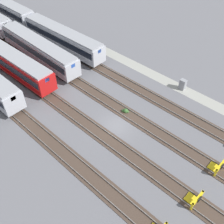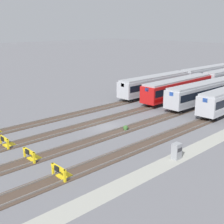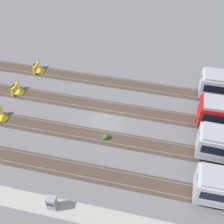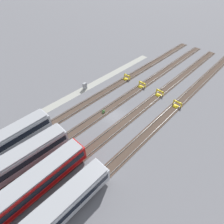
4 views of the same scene
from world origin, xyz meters
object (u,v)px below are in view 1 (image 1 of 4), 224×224
at_px(subway_car_back_row_rightmost, 39,49).
at_px(bumper_stop_near_inner_track, 217,167).
at_px(weed_clump, 125,111).
at_px(subway_car_front_row_leftmost, 63,38).
at_px(electrical_cabinet, 183,84).
at_px(subway_car_front_row_centre, 5,8).
at_px(bumper_stop_middle_track, 195,199).
at_px(subway_car_back_row_leftmost, 12,62).

height_order(subway_car_back_row_rightmost, bumper_stop_near_inner_track, subway_car_back_row_rightmost).
bearing_deg(subway_car_back_row_rightmost, weed_clump, -179.75).
relative_size(subway_car_front_row_leftmost, electrical_cabinet, 11.27).
bearing_deg(electrical_cabinet, bumper_stop_near_inner_track, 137.37).
xyz_separation_m(bumper_stop_near_inner_track, electrical_cabinet, (10.39, -9.56, 0.29)).
height_order(subway_car_front_row_centre, bumper_stop_middle_track, subway_car_front_row_centre).
xyz_separation_m(subway_car_back_row_rightmost, bumper_stop_near_inner_track, (-32.08, -0.03, -1.53)).
relative_size(subway_car_back_row_leftmost, weed_clump, 19.63).
xyz_separation_m(subway_car_front_row_leftmost, subway_car_front_row_centre, (18.97, 0.04, 0.00)).
xyz_separation_m(subway_car_front_row_centre, subway_car_back_row_rightmost, (-18.97, 5.02, 0.00)).
xyz_separation_m(electrical_cabinet, weed_clump, (2.84, 9.51, -0.56)).
relative_size(subway_car_front_row_leftmost, subway_car_back_row_rightmost, 1.00).
distance_m(subway_car_back_row_leftmost, bumper_stop_near_inner_track, 32.51).
relative_size(subway_car_front_row_centre, electrical_cabinet, 11.25).
height_order(subway_car_back_row_leftmost, electrical_cabinet, subway_car_back_row_leftmost).
xyz_separation_m(subway_car_front_row_leftmost, bumper_stop_middle_track, (-32.21, 10.04, -1.53)).
bearing_deg(bumper_stop_middle_track, subway_car_back_row_leftmost, 0.07).
distance_m(subway_car_back_row_rightmost, electrical_cabinet, 23.75).
bearing_deg(subway_car_front_row_leftmost, subway_car_front_row_centre, 0.11).
height_order(bumper_stop_near_inner_track, weed_clump, bumper_stop_near_inner_track).
bearing_deg(weed_clump, subway_car_back_row_leftmost, 15.13).
bearing_deg(weed_clump, subway_car_back_row_rightmost, 0.25).
bearing_deg(bumper_stop_middle_track, electrical_cabinet, -54.18).
bearing_deg(subway_car_back_row_rightmost, electrical_cabinet, -156.15).
bearing_deg(weed_clump, bumper_stop_middle_track, 159.24).
relative_size(subway_car_front_row_centre, bumper_stop_middle_track, 8.98).
xyz_separation_m(subway_car_front_row_leftmost, bumper_stop_near_inner_track, (-32.08, 5.03, -1.53)).
xyz_separation_m(bumper_stop_near_inner_track, bumper_stop_middle_track, (-0.13, 5.01, 0.00)).
bearing_deg(subway_car_front_row_leftmost, bumper_stop_middle_track, 162.69).
bearing_deg(weed_clump, bumper_stop_near_inner_track, 179.77).
distance_m(bumper_stop_middle_track, electrical_cabinet, 17.97).
height_order(subway_car_front_row_centre, weed_clump, subway_car_front_row_centre).
relative_size(subway_car_front_row_leftmost, weed_clump, 19.61).
relative_size(subway_car_front_row_leftmost, subway_car_back_row_leftmost, 1.00).
bearing_deg(subway_car_back_row_leftmost, subway_car_front_row_leftmost, -90.00).
relative_size(bumper_stop_near_inner_track, weed_clump, 2.18).
relative_size(subway_car_front_row_centre, subway_car_back_row_leftmost, 1.00).
height_order(subway_car_back_row_leftmost, bumper_stop_near_inner_track, subway_car_back_row_leftmost).
height_order(subway_car_front_row_leftmost, bumper_stop_near_inner_track, subway_car_front_row_leftmost).
xyz_separation_m(subway_car_front_row_leftmost, subway_car_back_row_rightmost, (0.00, 5.06, 0.00)).
relative_size(bumper_stop_near_inner_track, electrical_cabinet, 1.25).
relative_size(subway_car_back_row_leftmost, bumper_stop_middle_track, 9.00).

